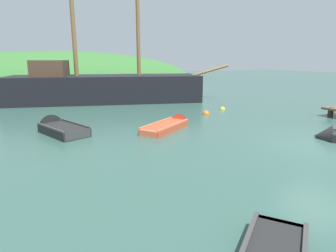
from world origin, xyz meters
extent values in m
plane|color=#33564C|center=(0.00, 0.00, 0.00)|extent=(120.00, 120.00, 0.00)
cylinder|color=#3A2D21|center=(5.49, 3.23, -0.04)|extent=(0.28, 0.28, 1.11)
ellipsoid|color=#387033|center=(-4.40, 31.77, 0.00)|extent=(36.54, 18.09, 8.22)
cube|color=black|center=(-3.67, 14.82, 0.56)|extent=(14.30, 8.08, 2.72)
cube|color=#997A51|center=(-3.67, 14.82, 1.87)|extent=(13.67, 7.60, 0.10)
cylinder|color=olive|center=(3.99, 12.38, 2.22)|extent=(2.87, 1.09, 0.97)
cylinder|color=olive|center=(-1.33, 14.08, 7.02)|extent=(0.28, 0.28, 10.21)
cylinder|color=olive|center=(-5.63, 15.45, 6.51)|extent=(0.30, 0.30, 9.18)
cube|color=#4C3828|center=(-7.33, 15.99, 2.47)|extent=(2.97, 3.41, 1.10)
cube|color=#3B3B3B|center=(-5.72, -3.08, 0.14)|extent=(0.57, 0.73, 0.28)
cube|color=#3B3B3B|center=(-6.37, -3.54, 0.21)|extent=(0.63, 0.78, 0.05)
cube|color=black|center=(-8.05, 6.13, 0.12)|extent=(1.88, 2.60, 0.47)
cone|color=black|center=(-8.51, 7.53, 0.12)|extent=(1.27, 0.94, 1.14)
cube|color=#3B3B3B|center=(-7.69, 5.07, 0.19)|extent=(1.06, 0.46, 0.33)
cube|color=#3B3B3B|center=(-8.18, 6.52, 0.29)|extent=(1.11, 0.52, 0.05)
cube|color=#3B3B3B|center=(-7.92, 5.75, 0.29)|extent=(1.11, 0.52, 0.05)
cube|color=#3B3B3B|center=(-7.52, 6.31, 0.38)|extent=(0.80, 2.20, 0.07)
cube|color=#3B3B3B|center=(-8.58, 5.96, 0.38)|extent=(0.80, 2.20, 0.07)
cube|color=#C64C2D|center=(-3.96, 4.77, 0.07)|extent=(2.81, 2.24, 0.38)
cone|color=#C64C2D|center=(-2.52, 5.67, 0.07)|extent=(1.05, 1.13, 0.91)
cube|color=#FF6E48|center=(-5.07, 4.08, 0.13)|extent=(0.56, 0.79, 0.27)
cube|color=#FF6E48|center=(-3.56, 5.02, 0.20)|extent=(0.62, 0.84, 0.05)
cube|color=#FF6E48|center=(-4.37, 4.52, 0.20)|extent=(0.62, 0.84, 0.05)
cube|color=#FF6E48|center=(-3.73, 4.40, 0.29)|extent=(2.30, 1.47, 0.07)
cube|color=#FF6E48|center=(-4.19, 5.14, 0.29)|extent=(2.30, 1.47, 0.07)
cone|color=black|center=(0.92, 0.59, 0.08)|extent=(1.15, 1.06, 0.97)
sphere|color=yellow|center=(1.72, 7.86, 0.00)|extent=(0.35, 0.35, 0.35)
sphere|color=orange|center=(-0.10, 7.08, 0.00)|extent=(0.42, 0.42, 0.42)
camera|label=1|loc=(-9.63, -6.16, 3.08)|focal=30.49mm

